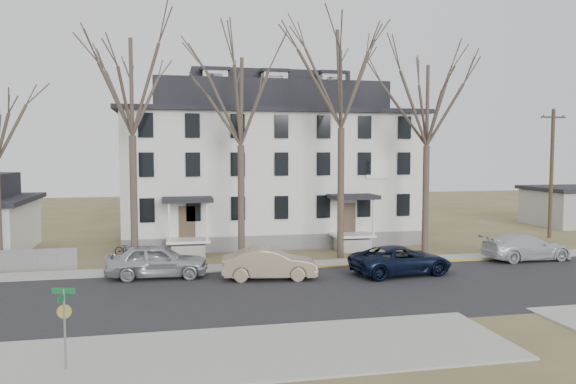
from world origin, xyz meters
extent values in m
plane|color=brown|center=(0.00, 0.00, 0.00)|extent=(120.00, 120.00, 0.00)
cube|color=#27272A|center=(0.00, 2.00, 0.00)|extent=(120.00, 10.00, 0.04)
cube|color=#A09F97|center=(0.00, 8.00, 0.00)|extent=(120.00, 2.00, 0.08)
cube|color=#A09F97|center=(-8.00, -5.00, 0.00)|extent=(20.00, 5.00, 0.08)
cube|color=gold|center=(5.00, 7.10, 0.00)|extent=(14.00, 0.25, 0.06)
cube|color=slate|center=(-2.00, 18.00, 0.50)|extent=(20.00, 10.00, 1.00)
cube|color=silver|center=(-2.00, 18.00, 5.00)|extent=(20.00, 10.00, 8.00)
cube|color=black|center=(-2.00, 18.00, 9.10)|extent=(20.80, 10.80, 0.30)
cube|color=black|center=(-2.00, 18.00, 10.25)|extent=(16.00, 7.00, 2.00)
cube|color=black|center=(-2.00, 18.00, 11.65)|extent=(11.00, 4.50, 0.80)
cube|color=white|center=(-8.00, 12.04, 1.00)|extent=(2.60, 2.00, 0.16)
cube|color=white|center=(2.50, 12.04, 1.00)|extent=(2.60, 2.00, 0.16)
cube|color=white|center=(4.50, 12.92, 5.20)|extent=(1.60, 0.08, 1.20)
cylinder|color=#473B31|center=(-11.00, 9.80, 3.64)|extent=(0.40, 0.40, 7.28)
cylinder|color=#473B31|center=(-5.00, 9.80, 3.38)|extent=(0.40, 0.40, 6.76)
cylinder|color=#473B31|center=(1.00, 9.80, 3.90)|extent=(0.40, 0.40, 7.80)
cylinder|color=#473B31|center=(6.50, 9.80, 3.38)|extent=(0.40, 0.40, 6.76)
cylinder|color=#3D3023|center=(18.50, 14.00, 4.75)|extent=(0.28, 0.28, 9.50)
cube|color=#3D3023|center=(18.50, 14.00, 8.90)|extent=(2.00, 0.12, 0.12)
imported|color=#A6ACAE|center=(-9.71, 6.43, 0.86)|extent=(5.15, 2.32, 1.72)
imported|color=gray|center=(-4.21, 4.93, 0.78)|extent=(4.90, 2.28, 1.56)
imported|color=black|center=(2.66, 4.57, 0.74)|extent=(5.59, 3.10, 1.48)
imported|color=silver|center=(11.42, 6.68, 0.76)|extent=(5.30, 2.25, 1.52)
imported|color=black|center=(-11.54, 12.59, 0.47)|extent=(1.88, 1.24, 0.93)
cylinder|color=gray|center=(-12.09, -5.38, 1.22)|extent=(0.07, 0.07, 2.44)
cube|color=#0C5926|center=(-12.09, -5.38, 2.39)|extent=(0.70, 0.03, 0.17)
cube|color=#0C5926|center=(-12.09, -5.38, 2.19)|extent=(0.03, 0.70, 0.17)
camera|label=1|loc=(-9.06, -22.32, 6.41)|focal=35.00mm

